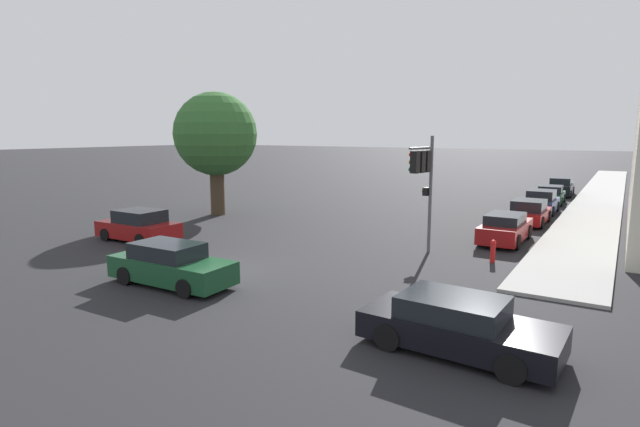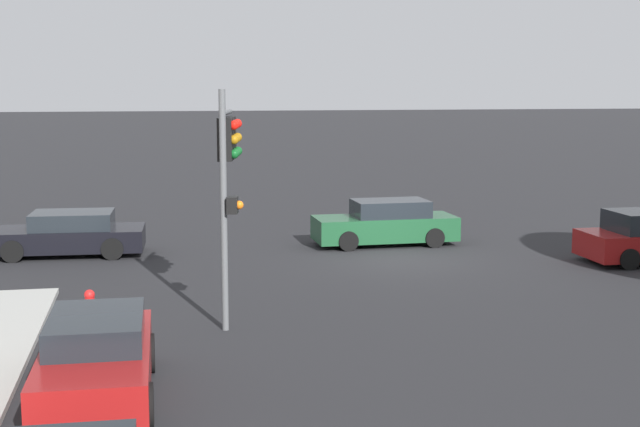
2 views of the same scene
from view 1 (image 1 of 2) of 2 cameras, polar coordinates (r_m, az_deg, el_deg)
name	(u,v)px [view 1 (image 1 of 2)]	position (r m, az deg, el deg)	size (l,w,h in m)	color
ground_plane	(220,271)	(19.29, -11.35, -6.41)	(300.00, 300.00, 0.00)	black
sidewalk_strip	(601,196)	(46.62, 29.43, 1.78)	(3.23, 60.00, 0.12)	#9E9E99
street_tree	(216,135)	(31.94, -11.84, 8.78)	(5.15, 5.15, 7.63)	#423323
traffic_signal	(423,171)	(21.17, 11.65, 4.82)	(0.62, 1.95, 5.02)	#515456
crossing_car_0	(139,226)	(25.52, -20.01, -1.36)	(4.06, 2.05, 1.49)	maroon
crossing_car_1	(171,265)	(17.80, -16.68, -5.67)	(4.56, 1.90, 1.44)	#194728
crossing_car_2	(458,325)	(12.53, 15.46, -12.21)	(4.65, 2.22, 1.32)	black
parked_car_0	(505,228)	(25.10, 20.41, -1.60)	(1.86, 4.35, 1.39)	maroon
parked_car_1	(529,212)	(30.69, 22.76, 0.11)	(1.99, 4.09, 1.39)	maroon
parked_car_2	(541,202)	(35.27, 23.95, 1.19)	(1.89, 3.85, 1.49)	navy
parked_car_3	(550,195)	(40.16, 24.85, 1.93)	(1.91, 3.87, 1.33)	#194728
parked_car_4	(561,187)	(45.77, 25.82, 2.76)	(1.92, 4.78, 1.50)	black
fire_hydrant	(493,250)	(21.12, 19.16, -4.01)	(0.22, 0.22, 0.92)	red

